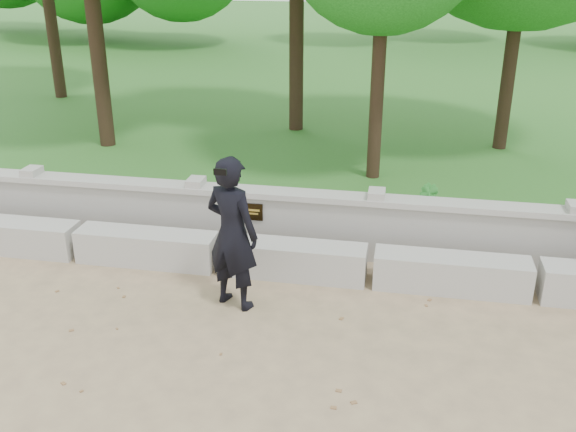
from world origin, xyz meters
The scene contains 6 objects.
ground centered at (0.00, 0.00, 0.00)m, with size 80.00×80.00×0.00m, color tan.
lawn centered at (0.00, 14.00, 0.12)m, with size 40.00×22.00×0.25m, color #2E6525.
concrete_bench centered at (0.00, 1.90, 0.22)m, with size 11.90×0.45×0.45m.
parapet_wall centered at (0.00, 2.60, 0.46)m, with size 12.50×0.35×0.90m.
man_main centered at (0.45, 1.05, 0.93)m, with size 0.79×0.74×1.85m.
shrub_b centered at (2.69, 3.30, 0.56)m, with size 0.34×0.27×0.62m, color #2D862F.
Camera 1 is at (2.34, -5.41, 3.93)m, focal length 40.00 mm.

